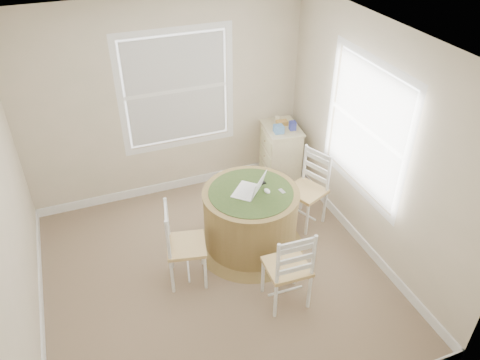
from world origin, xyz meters
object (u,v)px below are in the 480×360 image
chair_left (186,245)px  chair_right (306,191)px  corner_chest (280,153)px  round_table (250,217)px  laptop (249,190)px  chair_near (287,266)px

chair_left → chair_right: 1.67m
corner_chest → round_table: bearing=-121.9°
round_table → chair_right: 0.81m
chair_right → laptop: 0.89m
chair_near → laptop: size_ratio=2.11×
laptop → corner_chest: bearing=-175.7°
chair_right → corner_chest: (0.12, 0.99, -0.06)m
round_table → chair_near: chair_near is taller
round_table → laptop: size_ratio=2.81×
chair_left → chair_right: bearing=-63.6°
laptop → corner_chest: size_ratio=0.54×
laptop → chair_left: bearing=-29.6°
chair_near → chair_right: same height
round_table → chair_near: bearing=-96.9°
round_table → corner_chest: bearing=43.3°
chair_right → chair_near: bearing=-59.0°
chair_near → laptop: bearing=-85.1°
corner_chest → laptop: bearing=-122.5°
chair_left → corner_chest: 2.24m
chair_left → chair_right: (1.62, 0.41, 0.00)m
chair_left → chair_near: bearing=-115.6°
corner_chest → chair_near: bearing=-107.0°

